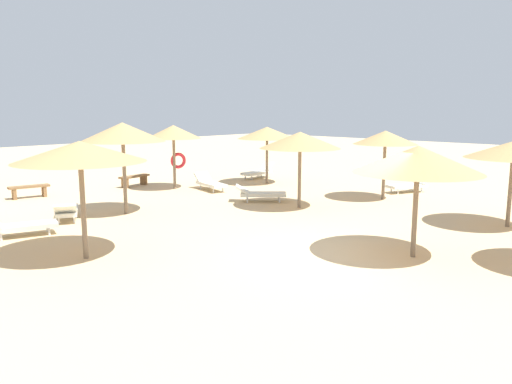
% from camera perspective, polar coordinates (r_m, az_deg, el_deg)
% --- Properties ---
extents(ground_plane, '(80.00, 80.00, 0.00)m').
position_cam_1_polar(ground_plane, '(12.36, 10.31, -7.09)').
color(ground_plane, '#D1B284').
extents(parasol_0, '(2.77, 2.77, 3.03)m').
position_cam_1_polar(parasol_0, '(17.00, -14.92, 6.57)').
color(parasol_0, '#75604C').
rests_on(parasol_0, ground).
extents(parasol_1, '(2.36, 2.36, 2.76)m').
position_cam_1_polar(parasol_1, '(21.88, -9.35, 6.66)').
color(parasol_1, '#75604C').
rests_on(parasol_1, ground).
extents(parasol_2, '(2.42, 2.42, 2.64)m').
position_cam_1_polar(parasol_2, '(19.74, 14.48, 5.98)').
color(parasol_2, '#75604C').
rests_on(parasol_2, ground).
extents(parasol_3, '(2.83, 2.83, 2.68)m').
position_cam_1_polar(parasol_3, '(17.57, 5.03, 5.87)').
color(parasol_3, '#75604C').
rests_on(parasol_3, ground).
extents(parasol_5, '(2.74, 2.74, 2.62)m').
position_cam_1_polar(parasol_5, '(23.16, 1.26, 6.72)').
color(parasol_5, '#75604C').
rests_on(parasol_5, ground).
extents(parasol_7, '(2.99, 2.99, 2.76)m').
position_cam_1_polar(parasol_7, '(12.14, -19.38, 4.32)').
color(parasol_7, '#75604C').
rests_on(parasol_7, ground).
extents(parasol_8, '(2.97, 2.97, 2.65)m').
position_cam_1_polar(parasol_8, '(12.18, 17.91, 3.52)').
color(parasol_8, '#75604C').
rests_on(parasol_8, ground).
extents(lounger_0, '(1.48, 1.97, 0.68)m').
position_cam_1_polar(lounger_0, '(16.86, -20.71, -1.97)').
color(lounger_0, silver).
rests_on(lounger_0, ground).
extents(lounger_1, '(1.09, 2.00, 0.69)m').
position_cam_1_polar(lounger_1, '(21.58, -5.26, 1.05)').
color(lounger_1, silver).
rests_on(lounger_1, ground).
extents(lounger_2, '(1.97, 1.37, 0.76)m').
position_cam_1_polar(lounger_2, '(21.89, 17.03, 0.80)').
color(lounger_2, silver).
rests_on(lounger_2, ground).
extents(lounger_3, '(1.76, 1.84, 0.64)m').
position_cam_1_polar(lounger_3, '(18.87, 0.41, -0.16)').
color(lounger_3, silver).
rests_on(lounger_3, ground).
extents(lounger_4, '(2.00, 1.19, 0.70)m').
position_cam_1_polar(lounger_4, '(15.24, -25.34, -3.46)').
color(lounger_4, silver).
rests_on(lounger_4, ground).
extents(lounger_5, '(1.87, 0.68, 0.79)m').
position_cam_1_polar(lounger_5, '(25.08, 0.29, 2.32)').
color(lounger_5, silver).
rests_on(lounger_5, ground).
extents(bench_0, '(1.55, 0.68, 0.49)m').
position_cam_1_polar(bench_0, '(21.53, -24.37, 0.29)').
color(bench_0, brown).
rests_on(bench_0, ground).
extents(bench_1, '(1.54, 0.63, 0.49)m').
position_cam_1_polar(bench_1, '(23.17, -13.65, 1.49)').
color(bench_1, brown).
rests_on(bench_1, ground).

